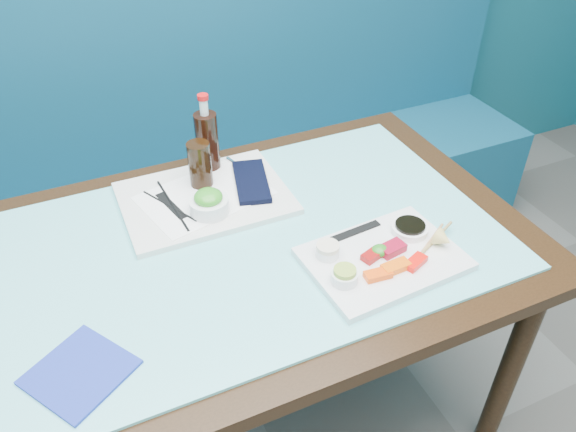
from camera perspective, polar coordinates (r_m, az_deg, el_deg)
name	(u,v)px	position (r m, az deg, el deg)	size (l,w,h in m)	color
booth_bench	(177,189)	(2.27, -11.24, 2.66)	(3.00, 0.56, 1.17)	navy
dining_table	(251,268)	(1.45, -3.80, -5.26)	(1.40, 0.90, 0.75)	black
glass_top	(249,242)	(1.39, -3.95, -2.64)	(1.22, 0.76, 0.01)	#68CCD1
sashimi_plate	(383,259)	(1.34, 9.65, -4.32)	(0.36, 0.25, 0.02)	white
salmon_left	(378,275)	(1.28, 9.13, -5.90)	(0.06, 0.03, 0.02)	#FF4C0A
salmon_mid	(396,267)	(1.30, 10.89, -5.08)	(0.07, 0.03, 0.02)	#FF5C0A
salmon_right	(415,262)	(1.32, 12.82, -4.59)	(0.06, 0.03, 0.01)	#F81209
tuna_left	(372,256)	(1.32, 8.51, -4.01)	(0.05, 0.03, 0.02)	maroon
tuna_right	(392,249)	(1.34, 10.52, -3.27)	(0.06, 0.04, 0.02)	maroon
seaweed_garnish	(380,250)	(1.33, 9.33, -3.46)	(0.04, 0.04, 0.02)	#25781B
ramekin_wasabi	(344,277)	(1.25, 5.75, -6.18)	(0.06, 0.06, 0.03)	white
wasabi_fill	(345,271)	(1.24, 5.80, -5.58)	(0.05, 0.05, 0.01)	#90B038
ramekin_ginger	(328,252)	(1.31, 4.04, -3.69)	(0.05, 0.05, 0.02)	white
ginger_fill	(328,247)	(1.30, 4.07, -3.12)	(0.05, 0.05, 0.01)	beige
soy_dish	(410,229)	(1.41, 12.25, -1.30)	(0.09, 0.09, 0.02)	white
soy_fill	(410,225)	(1.40, 12.32, -0.91)	(0.07, 0.07, 0.01)	black
lemon_wedge	(444,240)	(1.38, 15.55, -2.33)	(0.05, 0.05, 0.04)	#E0C96A
chopstick_sleeve	(356,231)	(1.39, 6.90, -1.53)	(0.14, 0.02, 0.00)	black
wooden_chopstick_a	(427,246)	(1.38, 13.90, -2.97)	(0.01, 0.01, 0.20)	tan
wooden_chopstick_b	(430,245)	(1.38, 14.23, -2.85)	(0.01, 0.01, 0.22)	#997E48
serving_tray	(205,198)	(1.53, -8.43, 1.81)	(0.44, 0.33, 0.02)	silver
paper_placemat	(205,195)	(1.53, -8.46, 2.09)	(0.32, 0.23, 0.00)	white
seaweed_bowl	(209,206)	(1.45, -8.01, 1.05)	(0.10, 0.10, 0.04)	white
seaweed_salad	(208,197)	(1.44, -8.10, 1.92)	(0.07, 0.07, 0.04)	#329422
cola_glass	(200,165)	(1.54, -8.94, 5.19)	(0.06, 0.06, 0.13)	black
navy_pouch	(251,182)	(1.55, -3.75, 3.51)	(0.09, 0.20, 0.02)	black
fork	(236,164)	(1.64, -5.29, 5.27)	(0.01, 0.01, 0.09)	white
black_chopstick_a	(170,206)	(1.50, -11.94, 1.01)	(0.01, 0.01, 0.21)	black
black_chopstick_b	(172,205)	(1.50, -11.65, 1.10)	(0.01, 0.01, 0.24)	black
tray_sleeve	(171,206)	(1.50, -11.79, 1.02)	(0.02, 0.14, 0.00)	black
cola_bottle_body	(208,144)	(1.60, -8.18, 7.26)	(0.06, 0.06, 0.18)	black
cola_bottle_neck	(204,107)	(1.55, -8.55, 10.90)	(0.02, 0.02, 0.05)	silver
cola_bottle_cap	(203,97)	(1.54, -8.65, 11.86)	(0.03, 0.03, 0.01)	red
blue_napkin	(80,372)	(1.18, -20.39, -14.65)	(0.17, 0.17, 0.01)	navy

